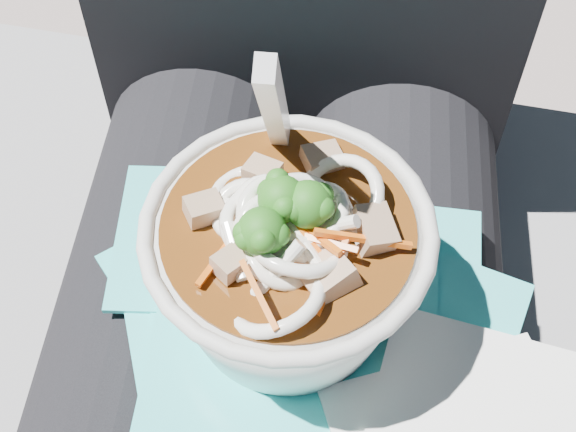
# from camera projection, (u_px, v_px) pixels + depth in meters

# --- Properties ---
(stone_ledge) EXTENTS (1.05, 0.61, 0.43)m
(stone_ledge) POSITION_uv_depth(u_px,v_px,m) (291.00, 368.00, 0.91)
(stone_ledge) COLOR slate
(stone_ledge) RESTS_ON ground
(lap) EXTENTS (0.34, 0.48, 0.16)m
(lap) POSITION_uv_depth(u_px,v_px,m) (273.00, 385.00, 0.58)
(lap) COLOR black
(lap) RESTS_ON stone_ledge
(person_body) EXTENTS (0.34, 0.94, 0.98)m
(person_body) POSITION_uv_depth(u_px,v_px,m) (286.00, 257.00, 0.61)
(person_body) COLOR black
(person_body) RESTS_ON ground
(plastic_bag) EXTENTS (0.29, 0.38, 0.01)m
(plastic_bag) POSITION_uv_depth(u_px,v_px,m) (302.00, 345.00, 0.50)
(plastic_bag) COLOR #30CACA
(plastic_bag) RESTS_ON lap
(udon_bowl) EXTENTS (0.16, 0.16, 0.21)m
(udon_bowl) POSITION_uv_depth(u_px,v_px,m) (288.00, 259.00, 0.46)
(udon_bowl) COLOR silver
(udon_bowl) RESTS_ON plastic_bag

